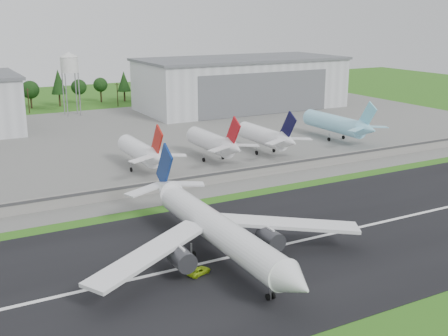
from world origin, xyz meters
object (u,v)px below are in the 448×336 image
parked_jet_red_a (143,152)px  parked_jet_skyblue (339,124)px  parked_jet_navy (268,137)px  main_airliner (220,237)px  ground_vehicle (199,271)px  parked_jet_red_b (215,143)px

parked_jet_red_a → parked_jet_skyblue: size_ratio=0.84×
parked_jet_navy → parked_jet_skyblue: parked_jet_skyblue is taller
main_airliner → parked_jet_red_a: 67.70m
main_airliner → ground_vehicle: main_airliner is taller
parked_jet_red_b → parked_jet_skyblue: parked_jet_skyblue is taller
main_airliner → parked_jet_red_b: (34.20, 67.01, 1.39)m
main_airliner → parked_jet_red_b: size_ratio=1.89×
parked_jet_red_b → parked_jet_skyblue: bearing=5.2°
parked_jet_skyblue → ground_vehicle: bearing=-141.7°
main_airliner → parked_jet_skyblue: bearing=-140.6°
parked_jet_red_a → parked_jet_red_b: size_ratio=1.00×
parked_jet_red_b → main_airliner: bearing=-117.0°
ground_vehicle → parked_jet_skyblue: 121.77m
main_airliner → ground_vehicle: bearing=29.2°
main_airliner → parked_jet_navy: size_ratio=1.89×
parked_jet_red_b → parked_jet_skyblue: size_ratio=0.84×
ground_vehicle → parked_jet_navy: bearing=-59.3°
ground_vehicle → parked_jet_red_a: 72.39m
parked_jet_red_a → parked_jet_navy: 44.50m
main_airliner → parked_jet_skyblue: main_airliner is taller
main_airliner → parked_jet_red_b: 75.25m
ground_vehicle → parked_jet_navy: size_ratio=0.15×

